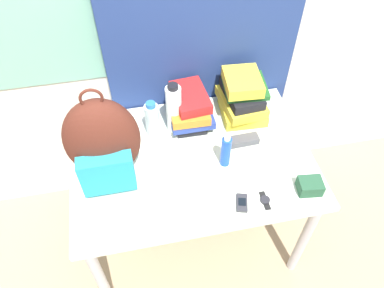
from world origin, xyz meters
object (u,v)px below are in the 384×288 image
at_px(book_stack_left, 189,107).
at_px(water_bottle, 152,120).
at_px(backpack, 103,143).
at_px(book_stack_center, 242,97).
at_px(sunglasses_case, 243,140).
at_px(wristwatch, 265,200).
at_px(camera_pouch, 310,186).
at_px(sunscreen_bottle, 226,151).
at_px(cell_phone, 242,203).
at_px(sports_bottle, 174,109).

distance_m(book_stack_left, water_bottle, 0.20).
height_order(backpack, book_stack_left, backpack).
bearing_deg(book_stack_center, sunglasses_case, -102.60).
xyz_separation_m(sunglasses_case, wristwatch, (-0.00, -0.34, -0.01)).
xyz_separation_m(book_stack_left, camera_pouch, (0.43, -0.54, -0.06)).
relative_size(sunscreen_bottle, sunglasses_case, 1.26).
relative_size(book_stack_center, cell_phone, 2.93).
height_order(water_bottle, camera_pouch, water_bottle).
bearing_deg(cell_phone, camera_pouch, 1.73).
relative_size(sunglasses_case, camera_pouch, 1.34).
height_order(sports_bottle, sunglasses_case, sports_bottle).
distance_m(book_stack_left, sunscreen_bottle, 0.33).
height_order(water_bottle, sunscreen_bottle, water_bottle).
xyz_separation_m(book_stack_left, wristwatch, (0.23, -0.55, -0.08)).
height_order(book_stack_left, book_stack_center, book_stack_center).
xyz_separation_m(sports_bottle, wristwatch, (0.31, -0.50, -0.13)).
height_order(sunscreen_bottle, cell_phone, sunscreen_bottle).
bearing_deg(camera_pouch, cell_phone, -178.27).
bearing_deg(camera_pouch, backpack, 162.33).
distance_m(book_stack_left, wristwatch, 0.60).
relative_size(book_stack_center, sports_bottle, 0.97).
bearing_deg(camera_pouch, sports_bottle, 136.65).
distance_m(backpack, water_bottle, 0.33).
xyz_separation_m(water_bottle, sunscreen_bottle, (0.30, -0.26, -0.01)).
xyz_separation_m(book_stack_left, cell_phone, (0.12, -0.55, -0.08)).
bearing_deg(book_stack_center, book_stack_left, 179.11).
bearing_deg(book_stack_center, water_bottle, -173.66).
xyz_separation_m(backpack, sports_bottle, (0.34, 0.22, -0.07)).
distance_m(book_stack_center, sunscreen_bottle, 0.35).
relative_size(camera_pouch, wristwatch, 1.21).
bearing_deg(book_stack_center, backpack, -159.52).
bearing_deg(sunglasses_case, book_stack_left, 137.75).
bearing_deg(backpack, book_stack_left, 32.17).
relative_size(water_bottle, wristwatch, 2.19).
height_order(book_stack_left, sunglasses_case, book_stack_left).
bearing_deg(backpack, sports_bottle, 32.67).
bearing_deg(water_bottle, book_stack_left, 16.30).
bearing_deg(cell_phone, sports_bottle, 112.52).
bearing_deg(sunscreen_bottle, cell_phone, -86.18).
distance_m(sunscreen_bottle, sunglasses_case, 0.18).
height_order(backpack, sports_bottle, backpack).
relative_size(book_stack_center, sunscreen_bottle, 1.48).
bearing_deg(sunglasses_case, cell_phone, -107.59).
xyz_separation_m(book_stack_center, water_bottle, (-0.47, -0.05, -0.02)).
distance_m(sports_bottle, camera_pouch, 0.72).
distance_m(book_stack_left, camera_pouch, 0.69).
bearing_deg(sunscreen_bottle, backpack, 174.56).
relative_size(book_stack_center, sunglasses_case, 1.86).
bearing_deg(sports_bottle, water_bottle, -175.69).
height_order(backpack, sunglasses_case, backpack).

